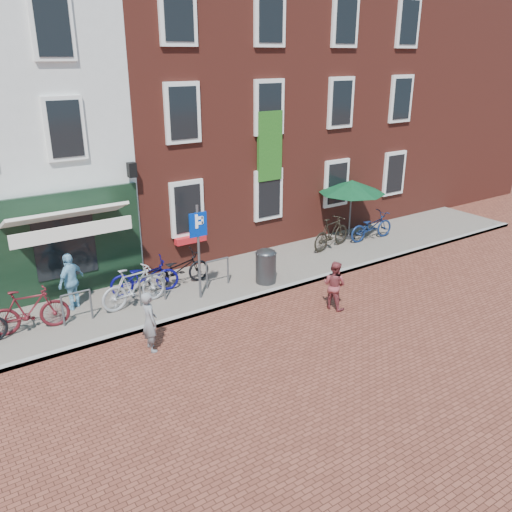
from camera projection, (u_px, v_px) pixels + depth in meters
ground at (224, 309)px, 14.21m from camera, size 80.00×80.00×0.00m
sidewalk at (227, 280)px, 15.88m from camera, size 24.00×3.00×0.10m
building_brick_mid at (169, 95)px, 18.90m from camera, size 6.00×8.00×10.00m
building_brick_right at (301, 89)px, 22.03m from camera, size 6.00×8.00×10.00m
filler_right at (407, 95)px, 25.59m from camera, size 7.00×8.00×9.00m
litter_bin at (266, 264)px, 15.42m from camera, size 0.60×0.60×1.10m
parking_sign at (198, 239)px, 14.02m from camera, size 0.50×0.08×2.62m
parasol at (352, 184)px, 18.69m from camera, size 2.38×2.38×2.22m
woman at (150, 321)px, 12.00m from camera, size 0.37×0.54×1.44m
boy at (334, 285)px, 14.02m from camera, size 0.68×0.77×1.33m
cafe_person at (71, 281)px, 13.77m from camera, size 0.95×0.82×1.53m
bicycle_1 at (29, 310)px, 12.67m from camera, size 1.89×0.78×1.10m
bicycle_2 at (144, 276)px, 14.73m from camera, size 1.99×1.08×0.99m
bicycle_3 at (134, 287)px, 13.96m from camera, size 1.88×0.70×1.10m
bicycle_4 at (179, 269)px, 15.24m from camera, size 1.91×0.72×0.99m
bicycle_5 at (331, 233)px, 18.14m from camera, size 1.90×0.88×1.10m
bicycle_6 at (371, 226)px, 19.02m from camera, size 1.91×0.72×0.99m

